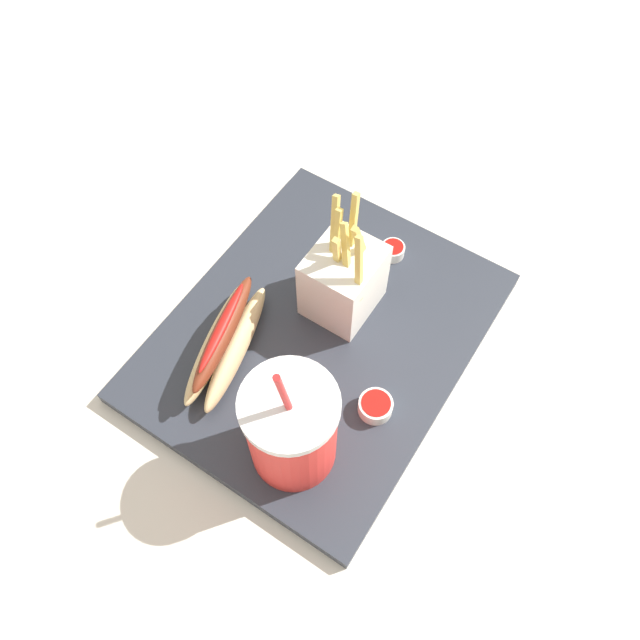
{
  "coord_description": "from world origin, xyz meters",
  "views": [
    {
      "loc": [
        0.32,
        0.21,
        0.71
      ],
      "look_at": [
        0.0,
        0.0,
        0.05
      ],
      "focal_mm": 35.61,
      "sensor_mm": 36.0,
      "label": 1
    }
  ],
  "objects_px": {
    "hot_dog_1": "(226,341)",
    "ketchup_cup_1": "(393,250)",
    "fries_basket": "(345,281)",
    "ketchup_cup_2": "(376,406)",
    "soda_cup": "(292,428)"
  },
  "relations": [
    {
      "from": "fries_basket",
      "to": "ketchup_cup_1",
      "type": "relative_size",
      "value": 5.4
    },
    {
      "from": "hot_dog_1",
      "to": "ketchup_cup_1",
      "type": "height_order",
      "value": "hot_dog_1"
    },
    {
      "from": "hot_dog_1",
      "to": "ketchup_cup_1",
      "type": "distance_m",
      "value": 0.25
    },
    {
      "from": "ketchup_cup_1",
      "to": "ketchup_cup_2",
      "type": "height_order",
      "value": "ketchup_cup_2"
    },
    {
      "from": "soda_cup",
      "to": "fries_basket",
      "type": "relative_size",
      "value": 1.23
    },
    {
      "from": "hot_dog_1",
      "to": "ketchup_cup_1",
      "type": "relative_size",
      "value": 5.87
    },
    {
      "from": "ketchup_cup_1",
      "to": "hot_dog_1",
      "type": "bearing_deg",
      "value": -21.84
    },
    {
      "from": "ketchup_cup_1",
      "to": "ketchup_cup_2",
      "type": "distance_m",
      "value": 0.22
    },
    {
      "from": "fries_basket",
      "to": "ketchup_cup_1",
      "type": "distance_m",
      "value": 0.11
    },
    {
      "from": "hot_dog_1",
      "to": "ketchup_cup_1",
      "type": "bearing_deg",
      "value": 158.16
    },
    {
      "from": "ketchup_cup_2",
      "to": "hot_dog_1",
      "type": "bearing_deg",
      "value": -80.18
    },
    {
      "from": "hot_dog_1",
      "to": "fries_basket",
      "type": "bearing_deg",
      "value": 149.17
    },
    {
      "from": "ketchup_cup_2",
      "to": "soda_cup",
      "type": "bearing_deg",
      "value": -29.05
    },
    {
      "from": "ketchup_cup_2",
      "to": "fries_basket",
      "type": "bearing_deg",
      "value": -133.86
    },
    {
      "from": "hot_dog_1",
      "to": "ketchup_cup_2",
      "type": "relative_size",
      "value": 4.59
    }
  ]
}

